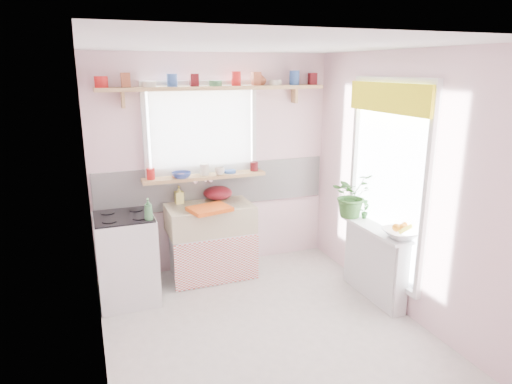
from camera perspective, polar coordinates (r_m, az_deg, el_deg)
name	(u,v)px	position (r m, az deg, el deg)	size (l,w,h in m)	color
room	(293,162)	(4.86, 4.68, 3.80)	(3.20, 3.20, 3.20)	silver
sink_unit	(211,241)	(5.25, -5.68, -6.05)	(0.95, 0.65, 1.11)	white
cooker	(127,258)	(4.87, -15.85, -7.97)	(0.58, 0.58, 0.93)	white
radiator_ledge	(374,261)	(4.92, 14.59, -8.40)	(0.22, 0.95, 0.78)	white
windowsill	(205,177)	(5.21, -6.43, 1.93)	(1.40, 0.22, 0.04)	tan
pine_shelf	(216,88)	(5.10, -5.06, 12.82)	(2.52, 0.24, 0.04)	tan
shelf_crockery	(216,81)	(5.10, -5.08, 13.67)	(2.47, 0.11, 0.12)	red
sill_crockery	(205,170)	(5.19, -6.45, 2.76)	(1.35, 0.11, 0.12)	red
dish_tray	(210,209)	(4.91, -5.81, -2.12)	(0.42, 0.32, 0.04)	#E75714
colander	(218,193)	(5.32, -4.79, -0.11)	(0.34, 0.34, 0.15)	maroon
jade_plant	(351,195)	(5.00, 11.84, -0.34)	(0.44, 0.38, 0.48)	#346729
fruit_bowl	(402,234)	(4.54, 17.74, -4.99)	(0.34, 0.34, 0.08)	silver
herb_pot	(365,208)	(4.99, 13.42, -1.99)	(0.12, 0.08, 0.23)	#2C6C2B
soap_bottle_sink	(179,195)	(5.21, -9.60, -0.33)	(0.09, 0.09, 0.20)	#F3E96C
sill_cup	(220,171)	(5.18, -4.55, 2.62)	(0.11, 0.11, 0.09)	silver
sill_bowl	(182,175)	(5.08, -9.29, 2.10)	(0.21, 0.21, 0.07)	#30499D
shelf_vase	(261,79)	(5.33, 0.57, 13.96)	(0.14, 0.14, 0.14)	#9D4D30
cooker_bottle	(148,209)	(4.49, -13.31, -2.11)	(0.08, 0.08, 0.22)	#3D7B48
fruit	(402,227)	(4.53, 17.81, -4.21)	(0.20, 0.14, 0.10)	orange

